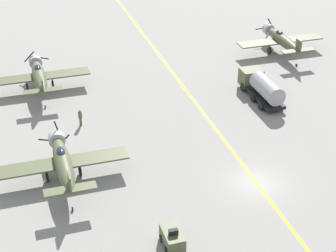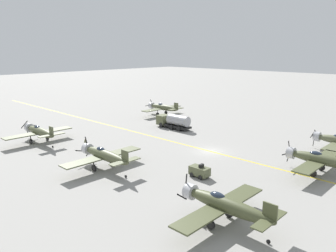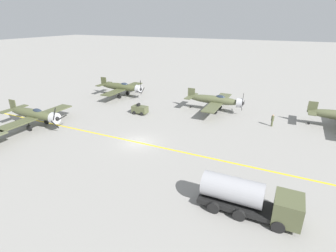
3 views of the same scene
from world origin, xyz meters
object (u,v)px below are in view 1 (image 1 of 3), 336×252
airplane_mid_left (63,162)px  airplane_far_left (39,76)px  fuel_tanker (262,87)px  ground_crew_walking (80,117)px  airplane_far_right (282,40)px  tow_tractor (172,238)px

airplane_mid_left → airplane_far_left: 19.20m
fuel_tanker → ground_crew_walking: bearing=180.0°
airplane_far_right → tow_tractor: airplane_far_right is taller
airplane_mid_left → fuel_tanker: 26.04m
airplane_far_right → fuel_tanker: (-8.41, -11.47, -0.50)m
airplane_mid_left → tow_tractor: 13.11m
airplane_mid_left → airplane_far_right: bearing=50.3°
airplane_far_right → tow_tractor: bearing=-128.9°
airplane_far_left → tow_tractor: airplane_far_left is taller
airplane_far_right → fuel_tanker: size_ratio=1.50×
airplane_far_left → airplane_mid_left: bearing=-73.7°
tow_tractor → ground_crew_walking: 21.09m
airplane_mid_left → ground_crew_walking: bearing=89.4°
airplane_far_left → tow_tractor: 31.16m
airplane_mid_left → tow_tractor: airplane_mid_left is taller
airplane_far_left → fuel_tanker: bearing=-5.5°
airplane_mid_left → ground_crew_walking: 10.15m
airplane_far_right → tow_tractor: (-25.84, -32.25, -1.22)m
airplane_mid_left → fuel_tanker: airplane_mid_left is taller
airplane_far_left → airplane_far_right: same height
fuel_tanker → ground_crew_walking: fuel_tanker is taller
tow_tractor → airplane_far_left: bearing=102.7°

